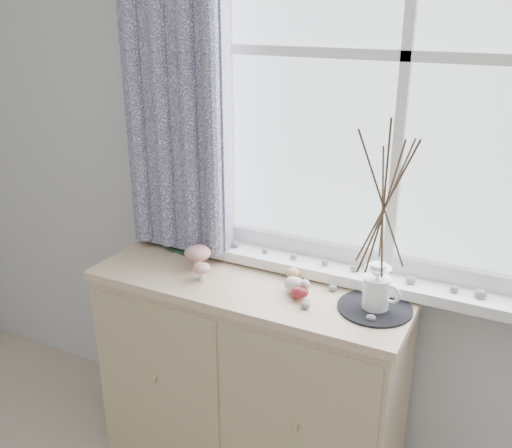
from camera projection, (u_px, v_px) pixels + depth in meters
name	position (u px, v px, depth m)	size (l,w,h in m)	color
sideboard	(250.00, 376.00, 2.26)	(1.20, 0.45, 0.85)	beige
botanical_book	(172.00, 224.00, 2.33)	(0.32, 0.13, 0.22)	#1D3C23
toadstool_cluster	(199.00, 258.00, 2.15)	(0.15, 0.16, 0.10)	white
wooden_eggs	(296.00, 282.00, 2.03)	(0.13, 0.17, 0.07)	tan
songbird_figurine	(296.00, 285.00, 2.00)	(0.13, 0.06, 0.07)	white
crocheted_doily	(375.00, 308.00, 1.91)	(0.25, 0.25, 0.01)	black
twig_pitcher	(384.00, 200.00, 1.77)	(0.27, 0.27, 0.67)	white
sideboard_pebbles	(336.00, 303.00, 1.92)	(0.25, 0.19, 0.02)	#9A9A9C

